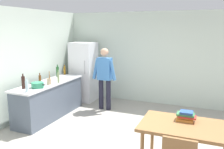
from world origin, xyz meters
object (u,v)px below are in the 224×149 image
at_px(cooking_pot, 38,85).
at_px(book_stack, 186,116).
at_px(bottle_wine_dark, 23,82).
at_px(bottle_beer_brown, 40,79).
at_px(bottle_water_clear, 27,86).
at_px(bottle_vinegar_tall, 58,77).
at_px(person, 105,75).
at_px(dining_table, 186,130).
at_px(refrigerator, 84,72).
at_px(utensil_jar, 49,81).
at_px(bottle_wine_green, 58,72).
at_px(bottle_oil_amber, 65,70).

relative_size(cooking_pot, book_stack, 1.31).
relative_size(bottle_wine_dark, bottle_beer_brown, 1.31).
relative_size(bottle_water_clear, bottle_vinegar_tall, 0.94).
xyz_separation_m(person, bottle_vinegar_tall, (-0.79, -1.00, 0.06)).
distance_m(person, dining_table, 3.20).
distance_m(refrigerator, bottle_wine_dark, 2.36).
distance_m(refrigerator, cooking_pot, 2.15).
relative_size(bottle_beer_brown, book_stack, 0.85).
distance_m(cooking_pot, book_stack, 3.29).
bearing_deg(bottle_wine_dark, utensil_jar, 64.05).
bearing_deg(dining_table, cooking_pot, 170.55).
bearing_deg(cooking_pot, bottle_water_clear, -84.05).
height_order(cooking_pot, bottle_beer_brown, bottle_beer_brown).
height_order(person, utensil_jar, person).
distance_m(bottle_wine_green, bottle_beer_brown, 0.85).
xyz_separation_m(refrigerator, utensil_jar, (0.05, -1.79, 0.08)).
bearing_deg(cooking_pot, bottle_beer_brown, 121.47).
bearing_deg(bottle_vinegar_tall, cooking_pot, -104.06).
height_order(bottle_wine_dark, book_stack, bottle_wine_dark).
bearing_deg(bottle_wine_dark, cooking_pot, 40.44).
bearing_deg(bottle_oil_amber, person, 1.07).
height_order(bottle_wine_green, bottle_vinegar_tall, bottle_wine_green).
height_order(bottle_wine_green, book_stack, bottle_wine_green).
xyz_separation_m(bottle_wine_green, bottle_beer_brown, (0.08, -0.85, -0.04)).
height_order(dining_table, bottle_wine_green, bottle_wine_green).
bearing_deg(refrigerator, person, -30.23).
xyz_separation_m(bottle_wine_dark, bottle_beer_brown, (0.01, 0.55, -0.04)).
xyz_separation_m(cooking_pot, bottle_wine_dark, (-0.23, -0.19, 0.09)).
bearing_deg(bottle_water_clear, bottle_beer_brown, 109.15).
xyz_separation_m(cooking_pot, bottle_vinegar_tall, (0.15, 0.60, 0.08)).
bearing_deg(bottle_vinegar_tall, bottle_wine_dark, -115.50).
distance_m(bottle_wine_dark, bottle_water_clear, 0.33).
distance_m(utensil_jar, bottle_wine_dark, 0.62).
bearing_deg(bottle_wine_dark, bottle_wine_green, 92.98).
distance_m(utensil_jar, bottle_oil_amber, 1.27).
height_order(dining_table, book_stack, book_stack).
distance_m(utensil_jar, bottle_vinegar_tall, 0.26).
distance_m(dining_table, bottle_beer_brown, 3.64).
bearing_deg(refrigerator, bottle_wine_dark, -95.37).
distance_m(dining_table, bottle_wine_dark, 3.56).
xyz_separation_m(bottle_wine_dark, book_stack, (3.50, -0.18, -0.22)).
bearing_deg(bottle_beer_brown, book_stack, -11.84).
bearing_deg(bottle_wine_green, book_stack, -23.87).
bearing_deg(bottle_oil_amber, refrigerator, 61.50).
distance_m(person, utensil_jar, 1.53).
relative_size(bottle_vinegar_tall, book_stack, 1.05).
relative_size(person, bottle_water_clear, 5.67).
height_order(dining_table, bottle_beer_brown, bottle_beer_brown).
distance_m(bottle_oil_amber, bottle_water_clear, 1.99).
distance_m(person, cooking_pot, 1.86).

